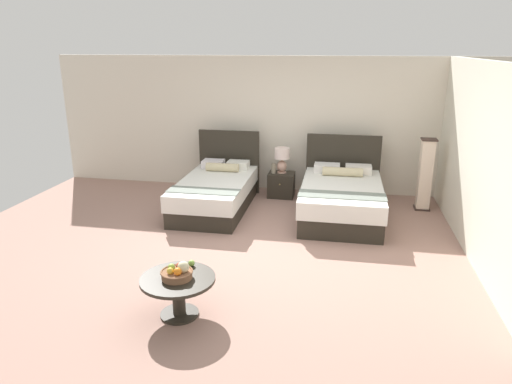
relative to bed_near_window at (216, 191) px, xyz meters
The scene contains 12 objects.
ground_plane 1.84m from the bed_near_window, 53.98° to the right, with size 9.26×9.34×0.02m, color #9F786A.
wall_back 2.01m from the bed_near_window, 52.66° to the left, with size 9.26×0.12×2.54m, color silver.
wall_side_right 4.16m from the bed_near_window, 15.33° to the right, with size 0.12×4.94×2.54m, color silver.
bed_near_window is the anchor object (origin of this frame).
bed_near_corner 2.14m from the bed_near_window, ahead, with size 1.33×2.13×1.19m.
nightstand 1.33m from the bed_near_window, 39.93° to the left, with size 0.48×0.43×0.46m.
table_lamp 1.42m from the bed_near_window, 40.59° to the left, with size 0.28×0.28×0.47m.
vase 1.22m from the bed_near_window, 42.87° to the left, with size 0.08×0.08×0.19m.
coffee_table 3.38m from the bed_near_window, 81.29° to the right, with size 0.78×0.78×0.44m.
fruit_bowl 3.39m from the bed_near_window, 81.21° to the right, with size 0.34×0.34×0.19m.
loose_apple 3.12m from the bed_near_window, 79.43° to the right, with size 0.07×0.07×0.07m.
floor_lamp_corner 3.59m from the bed_near_window, ahead, with size 0.25×0.25×1.24m.
Camera 1 is at (1.03, -5.91, 2.73)m, focal length 32.49 mm.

